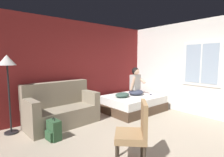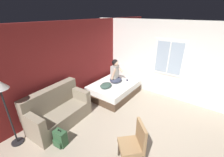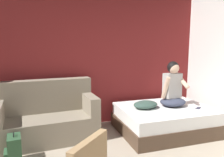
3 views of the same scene
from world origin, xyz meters
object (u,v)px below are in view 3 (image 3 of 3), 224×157
bed (165,119)px  backpack (14,150)px  throw_pillow (146,105)px  cell_phone (198,108)px  couch (47,118)px  person_seated (173,88)px

bed → backpack: 2.69m
backpack → throw_pillow: (2.27, 0.44, 0.36)m
bed → cell_phone: size_ratio=12.31×
throw_pillow → cell_phone: (0.95, -0.31, -0.07)m
couch → backpack: couch is taller
backpack → cell_phone: 3.23m
person_seated → backpack: bearing=-171.2°
bed → couch: couch is taller
couch → throw_pillow: couch is taller
couch → throw_pillow: 1.82m
bed → person_seated: person_seated is taller
backpack → throw_pillow: throw_pillow is taller
couch → bed: bearing=-8.6°
person_seated → throw_pillow: bearing=-179.7°
bed → throw_pillow: size_ratio=3.69×
person_seated → backpack: person_seated is taller
couch → backpack: bearing=-123.8°
person_seated → cell_phone: size_ratio=6.08×
couch → cell_phone: 2.81m
couch → throw_pillow: (1.79, -0.27, 0.16)m
throw_pillow → cell_phone: 1.00m
person_seated → backpack: 2.95m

